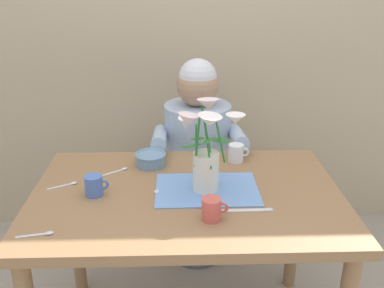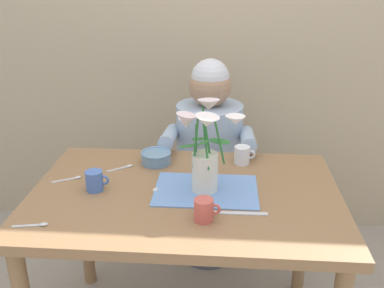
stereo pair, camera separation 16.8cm
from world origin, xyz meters
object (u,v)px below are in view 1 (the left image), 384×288
Objects in this scene: ceramic_bowl at (151,159)px; dinner_knife at (246,210)px; ceramic_mug at (94,186)px; tea_cup at (212,209)px; flower_vase at (206,148)px; coffee_cup at (236,153)px; seated_person at (197,166)px.

dinner_knife is (0.36, -0.40, -0.03)m from ceramic_bowl.
tea_cup is at bearing -23.25° from ceramic_mug.
ceramic_bowl is 1.46× the size of ceramic_mug.
flower_vase is 0.25m from tea_cup.
dinner_knife is 0.43m from coffee_cup.
ceramic_mug is at bearing 165.13° from dinner_knife.
seated_person reaches higher than tea_cup.
tea_cup is at bearing -87.22° from flower_vase.
coffee_cup is at bearing 3.94° from ceramic_bowl.
tea_cup reaches higher than ceramic_bowl.
coffee_cup is 0.65m from ceramic_mug.
dinner_knife is at bearing -13.78° from ceramic_mug.
ceramic_bowl is at bearing 133.23° from flower_vase.
coffee_cup reaches higher than ceramic_bowl.
ceramic_mug reaches higher than dinner_knife.
ceramic_mug is at bearing -176.27° from flower_vase.
dinner_knife is at bearing -48.12° from ceramic_bowl.
seated_person is 0.70m from flower_vase.
tea_cup is (0.01, -0.21, -0.14)m from flower_vase.
flower_vase is at bearing 92.78° from tea_cup.
seated_person reaches higher than flower_vase.
dinner_knife is at bearing -83.76° from seated_person.
tea_cup and coffee_cup have the same top height.
coffee_cup is (0.16, -0.34, 0.22)m from seated_person.
ceramic_bowl is 0.72× the size of dinner_knife.
seated_person reaches higher than coffee_cup.
flower_vase is 0.34m from coffee_cup.
coffee_cup reaches higher than dinner_knife.
ceramic_bowl is 0.33m from ceramic_mug.
seated_person is at bearing 56.21° from ceramic_mug.
coffee_cup is 1.00× the size of ceramic_mug.
tea_cup reaches higher than dinner_knife.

